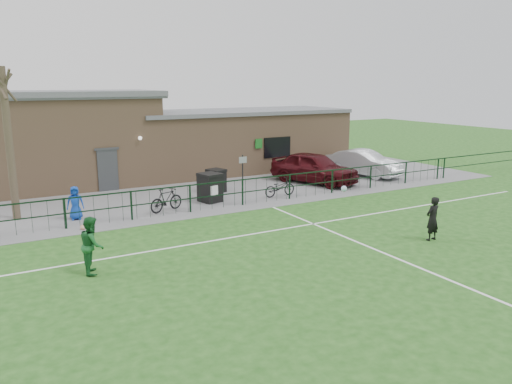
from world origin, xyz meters
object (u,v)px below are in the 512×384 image
bicycle_d (166,200)px  car_maroon (314,168)px  bare_tree (9,145)px  wheelie_bin_left (210,188)px  bicycle_e (280,187)px  outfield_player (92,245)px  car_silver (364,163)px  ball_ground (83,227)px  sign_post (243,176)px  spectator_child (75,203)px  wheelie_bin_right (216,181)px

bicycle_d → car_maroon: bearing=-97.4°
bare_tree → wheelie_bin_left: (7.99, -1.20, -2.36)m
bicycle_d → bicycle_e: bicycle_d is taller
bicycle_e → wheelie_bin_left: bearing=76.9°
bicycle_e → car_maroon: bearing=-63.1°
bare_tree → wheelie_bin_left: bearing=-8.6°
bare_tree → outfield_player: (1.48, -7.49, -2.16)m
car_silver → ball_ground: bearing=176.1°
bare_tree → car_maroon: bearing=0.2°
car_silver → outfield_player: outfield_player is taller
bare_tree → bicycle_d: size_ratio=3.62×
sign_post → outfield_player: 10.66m
car_silver → bicycle_e: (-7.15, -2.19, -0.31)m
spectator_child → bare_tree: bearing=157.4°
outfield_player → car_silver: bearing=-53.9°
bare_tree → ball_ground: 4.59m
bare_tree → wheelie_bin_right: (9.11, 0.53, -2.45)m
wheelie_bin_left → car_maroon: car_maroon is taller
sign_post → bicycle_e: size_ratio=1.20×
sign_post → bicycle_e: 1.87m
bicycle_e → ball_ground: (-9.35, -1.09, -0.36)m
bicycle_e → outfield_player: size_ratio=0.99×
bare_tree → bicycle_e: (11.37, -1.84, -2.54)m
wheelie_bin_left → car_silver: 10.64m
wheelie_bin_left → ball_ground: size_ratio=6.21×
car_maroon → ball_ground: (-12.73, -2.98, -0.76)m
bare_tree → spectator_child: bearing=-33.0°
wheelie_bin_left → car_maroon: size_ratio=0.25×
ball_ground → wheelie_bin_left: bearing=16.1°
bicycle_e → sign_post: bearing=55.9°
car_maroon → sign_post: bearing=170.3°
car_silver → ball_ground: (-16.50, -3.28, -0.67)m
ball_ground → car_maroon: bearing=13.2°
ball_ground → outfield_player: bearing=-96.8°
sign_post → spectator_child: (-7.78, -0.44, -0.33)m
bicycle_d → wheelie_bin_left: bearing=-93.1°
bicycle_d → ball_ground: bearing=86.6°
sign_post → spectator_child: bearing=-176.8°
wheelie_bin_left → bicycle_e: (3.37, -0.64, -0.18)m
spectator_child → car_silver: bearing=16.2°
car_maroon → outfield_player: bearing=-171.1°
sign_post → car_maroon: sign_post is taller
sign_post → outfield_player: sign_post is taller
wheelie_bin_left → outfield_player: outfield_player is taller
bare_tree → outfield_player: size_ratio=3.58×
outfield_player → ball_ground: bearing=4.6°
car_maroon → bicycle_e: size_ratio=2.96×
wheelie_bin_right → ball_ground: bearing=-171.3°
outfield_player → wheelie_bin_right: bearing=-32.1°
bare_tree → wheelie_bin_left: size_ratio=4.85×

